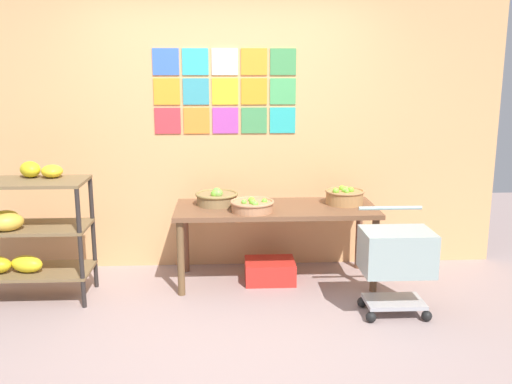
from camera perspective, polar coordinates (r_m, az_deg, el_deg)
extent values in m
plane|color=gray|center=(4.12, -3.03, -14.32)|extent=(9.05, 9.05, 0.00)
cube|color=#E3A468|center=(5.25, -3.21, 7.65)|extent=(5.14, 0.06, 2.84)
cube|color=blue|center=(5.23, -9.05, 12.80)|extent=(0.23, 0.01, 0.23)
cube|color=#32B3C0|center=(5.21, -6.11, 12.88)|extent=(0.23, 0.01, 0.23)
cube|color=silver|center=(5.20, -3.15, 12.93)|extent=(0.23, 0.01, 0.23)
cube|color=orange|center=(5.21, -0.20, 12.95)|extent=(0.23, 0.01, 0.23)
cube|color=#459752|center=(5.23, 2.74, 12.93)|extent=(0.23, 0.01, 0.23)
cube|color=orange|center=(5.23, -8.95, 9.93)|extent=(0.23, 0.01, 0.23)
cube|color=teal|center=(5.21, -6.04, 10.00)|extent=(0.23, 0.01, 0.23)
cube|color=yellow|center=(5.20, -3.12, 10.05)|extent=(0.23, 0.01, 0.23)
cube|color=orange|center=(5.21, -0.20, 10.07)|extent=(0.23, 0.01, 0.23)
cube|color=#4AAC5F|center=(5.23, 2.72, 10.06)|extent=(0.23, 0.01, 0.23)
cube|color=#C7343E|center=(5.25, -8.85, 7.07)|extent=(0.23, 0.01, 0.23)
cube|color=orange|center=(5.23, -5.98, 7.13)|extent=(0.23, 0.01, 0.23)
cube|color=#B043AB|center=(5.22, -3.09, 7.17)|extent=(0.23, 0.01, 0.23)
cube|color=#459454|center=(5.23, -0.19, 7.20)|extent=(0.23, 0.01, 0.23)
cube|color=#29B0AB|center=(5.25, 2.69, 7.20)|extent=(0.23, 0.01, 0.23)
cylinder|color=#2A2422|center=(4.60, -17.19, -5.36)|extent=(0.04, 0.04, 0.98)
cylinder|color=#2A2422|center=(5.00, -16.01, -3.88)|extent=(0.04, 0.04, 0.98)
cube|color=brown|center=(5.02, -21.95, -7.38)|extent=(1.03, 0.47, 0.03)
ellipsoid|color=yellow|center=(4.94, -22.01, -6.70)|extent=(0.30, 0.22, 0.14)
cube|color=brown|center=(4.92, -22.30, -3.31)|extent=(1.03, 0.47, 0.02)
ellipsoid|color=gold|center=(4.96, -24.13, -2.44)|extent=(0.29, 0.31, 0.13)
ellipsoid|color=yellow|center=(4.80, -23.64, -2.79)|extent=(0.29, 0.26, 0.14)
cube|color=brown|center=(4.84, -22.65, 0.92)|extent=(1.03, 0.47, 0.02)
ellipsoid|color=yellow|center=(4.93, -21.72, 2.12)|extent=(0.25, 0.27, 0.13)
ellipsoid|color=yellow|center=(4.87, -19.78, 1.98)|extent=(0.24, 0.26, 0.10)
cube|color=brown|center=(4.92, 2.00, -1.71)|extent=(1.73, 0.69, 0.04)
cylinder|color=brown|center=(4.74, -7.56, -6.63)|extent=(0.06, 0.06, 0.64)
cylinder|color=brown|center=(4.88, 11.80, -6.22)|extent=(0.06, 0.06, 0.64)
cylinder|color=brown|center=(5.28, -7.08, -4.61)|extent=(0.06, 0.06, 0.64)
cylinder|color=brown|center=(5.40, 10.28, -4.31)|extent=(0.06, 0.06, 0.64)
cylinder|color=olive|center=(4.98, -3.96, -0.74)|extent=(0.35, 0.35, 0.09)
torus|color=olive|center=(4.97, -3.96, -0.21)|extent=(0.37, 0.37, 0.02)
sphere|color=#7CAD4B|center=(4.90, -3.83, -0.17)|extent=(0.07, 0.07, 0.07)
sphere|color=#6EB634|center=(4.91, -4.15, -0.20)|extent=(0.07, 0.07, 0.07)
sphere|color=#69B647|center=(4.98, -3.96, 0.00)|extent=(0.08, 0.08, 0.08)
sphere|color=#68BC42|center=(4.97, -3.73, -0.14)|extent=(0.07, 0.07, 0.07)
cylinder|color=#AD7B47|center=(5.05, 8.88, -0.56)|extent=(0.32, 0.32, 0.12)
torus|color=#A97547|center=(5.04, 8.90, 0.08)|extent=(0.34, 0.34, 0.02)
sphere|color=#78D13C|center=(4.99, 9.10, 0.06)|extent=(0.05, 0.05, 0.05)
sphere|color=#7ACB30|center=(5.03, 9.49, 0.19)|extent=(0.05, 0.05, 0.05)
sphere|color=#81D139|center=(5.01, 8.87, 0.17)|extent=(0.05, 0.05, 0.05)
sphere|color=#7FCC2F|center=(5.10, 8.61, 0.38)|extent=(0.05, 0.05, 0.05)
sphere|color=#7CC538|center=(4.97, 8.01, 0.11)|extent=(0.06, 0.06, 0.06)
sphere|color=#7BC73F|center=(5.11, 9.03, 0.30)|extent=(0.05, 0.05, 0.05)
cylinder|color=#B47B54|center=(4.73, -0.38, -1.50)|extent=(0.35, 0.35, 0.08)
torus|color=tan|center=(4.72, -0.38, -1.01)|extent=(0.37, 0.37, 0.02)
sphere|color=#6FCA2B|center=(4.72, -0.40, -0.91)|extent=(0.05, 0.05, 0.05)
sphere|color=#70C640|center=(4.67, -1.21, -1.01)|extent=(0.05, 0.05, 0.05)
sphere|color=#73C743|center=(4.63, -0.07, -1.22)|extent=(0.05, 0.05, 0.05)
sphere|color=#73CA34|center=(4.66, -0.33, -1.05)|extent=(0.06, 0.06, 0.06)
sphere|color=#77CB31|center=(4.76, -0.46, -0.83)|extent=(0.06, 0.06, 0.06)
sphere|color=#6EC237|center=(4.73, 0.85, -0.93)|extent=(0.05, 0.05, 0.05)
cube|color=red|center=(5.07, 1.40, -7.91)|extent=(0.44, 0.35, 0.19)
sphere|color=black|center=(4.40, 11.46, -12.21)|extent=(0.08, 0.08, 0.08)
sphere|color=black|center=(4.52, 16.75, -11.82)|extent=(0.08, 0.08, 0.08)
sphere|color=black|center=(4.64, 10.61, -10.81)|extent=(0.08, 0.08, 0.08)
sphere|color=black|center=(4.75, 15.63, -10.49)|extent=(0.08, 0.08, 0.08)
cube|color=#A5A8AD|center=(4.55, 13.67, -10.63)|extent=(0.44, 0.30, 0.03)
cube|color=#96ACA9|center=(4.41, 13.94, -5.81)|extent=(0.52, 0.38, 0.32)
cylinder|color=#96ACA9|center=(4.53, 13.33, -1.57)|extent=(0.49, 0.03, 0.03)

